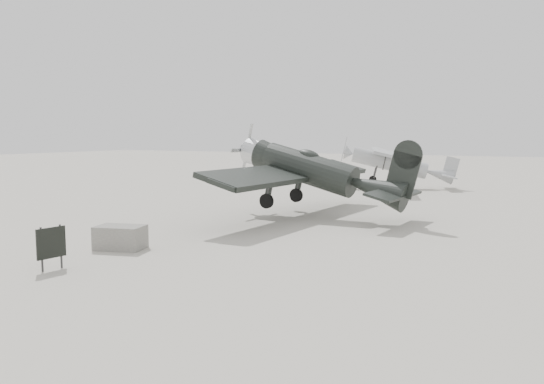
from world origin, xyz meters
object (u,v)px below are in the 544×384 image
at_px(equipment_block, 120,237).
at_px(sign_board, 51,244).
at_px(lowwing_monoplane, 317,172).
at_px(highwing_monoplane, 394,160).

xyz_separation_m(equipment_block, sign_board, (0.19, -2.85, 0.35)).
xyz_separation_m(lowwing_monoplane, equipment_block, (-3.18, -8.91, -1.64)).
relative_size(lowwing_monoplane, equipment_block, 7.83).
height_order(lowwing_monoplane, highwing_monoplane, lowwing_monoplane).
bearing_deg(highwing_monoplane, equipment_block, -113.98).
height_order(equipment_block, sign_board, sign_board).
xyz_separation_m(lowwing_monoplane, sign_board, (-2.99, -11.77, -1.29)).
bearing_deg(lowwing_monoplane, sign_board, -98.85).
relative_size(equipment_block, sign_board, 1.24).
bearing_deg(equipment_block, sign_board, -86.14).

